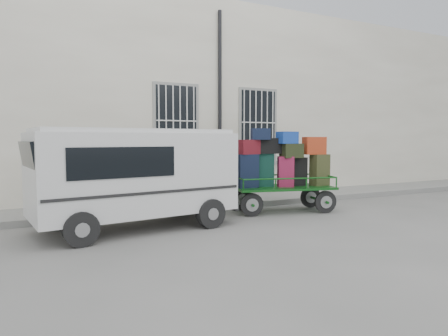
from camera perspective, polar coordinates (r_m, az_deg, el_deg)
The scene contains 5 objects.
ground at distance 9.09m, azimuth 1.97°, elevation -7.53°, with size 80.00×80.00×0.00m, color #63625E.
building at distance 14.05m, azimuth -8.74°, elevation 8.82°, with size 24.00×5.15×6.00m.
sidewalk at distance 11.04m, azimuth -3.43°, elevation -5.07°, with size 24.00×1.70×0.15m, color gray.
luggage_cart at distance 10.15m, azimuth 8.15°, elevation -0.08°, with size 2.98×1.65×2.11m.
van at distance 8.35m, azimuth -12.61°, elevation -0.56°, with size 4.24×2.27×2.04m.
Camera 1 is at (-4.19, -7.86, 1.83)m, focal length 32.00 mm.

